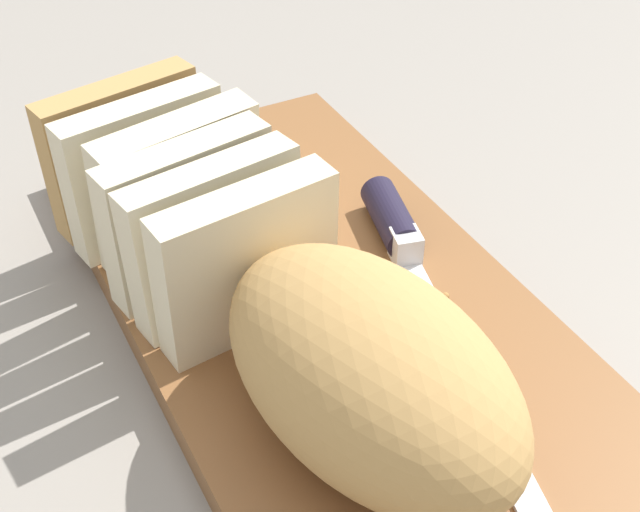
{
  "coord_description": "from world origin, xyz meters",
  "views": [
    {
      "loc": [
        -0.37,
        0.21,
        0.4
      ],
      "look_at": [
        0.0,
        0.0,
        0.05
      ],
      "focal_mm": 48.38,
      "sensor_mm": 36.0,
      "label": 1
    }
  ],
  "objects": [
    {
      "name": "ground_plane",
      "position": [
        0.0,
        0.0,
        0.0
      ],
      "size": [
        3.0,
        3.0,
        0.0
      ],
      "primitive_type": "plane",
      "color": "gray"
    },
    {
      "name": "crumb_near_loaf",
      "position": [
        -0.05,
        -0.07,
        0.03
      ],
      "size": [
        0.0,
        0.0,
        0.0
      ],
      "primitive_type": "sphere",
      "color": "#A8753D",
      "rests_on": "cutting_board"
    },
    {
      "name": "cutting_board",
      "position": [
        0.0,
        0.0,
        0.01
      ],
      "size": [
        0.48,
        0.26,
        0.02
      ],
      "primitive_type": "cube",
      "rotation": [
        0.0,
        0.0,
        -0.02
      ],
      "color": "brown",
      "rests_on": "ground_plane"
    },
    {
      "name": "bread_knife",
      "position": [
        0.0,
        -0.07,
        0.03
      ],
      "size": [
        0.3,
        0.1,
        0.03
      ],
      "rotation": [
        0.0,
        0.0,
        2.88
      ],
      "color": "silver",
      "rests_on": "cutting_board"
    },
    {
      "name": "bread_loaf",
      "position": [
        -0.04,
        0.05,
        0.07
      ],
      "size": [
        0.39,
        0.17,
        0.1
      ],
      "rotation": [
        0.0,
        0.0,
        0.14
      ],
      "color": "tan",
      "rests_on": "cutting_board"
    },
    {
      "name": "crumb_stray_left",
      "position": [
        -0.03,
        0.07,
        0.03
      ],
      "size": [
        0.0,
        0.0,
        0.0
      ],
      "primitive_type": "sphere",
      "color": "#A8753D",
      "rests_on": "cutting_board"
    },
    {
      "name": "crumb_near_knife",
      "position": [
        -0.05,
        0.06,
        0.03
      ],
      "size": [
        0.01,
        0.01,
        0.01
      ],
      "primitive_type": "sphere",
      "color": "#A8753D",
      "rests_on": "cutting_board"
    }
  ]
}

